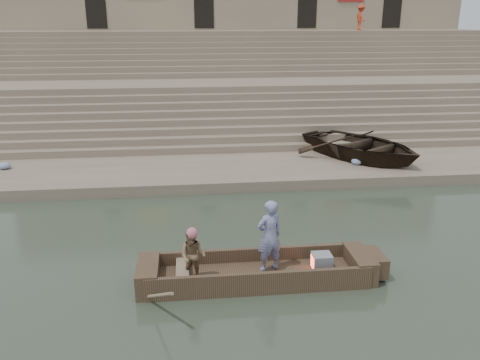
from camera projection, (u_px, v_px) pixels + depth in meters
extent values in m
plane|color=#283427|center=(331.00, 273.00, 12.16)|extent=(120.00, 120.00, 0.00)
cube|color=#82735D|center=(274.00, 170.00, 19.63)|extent=(32.00, 4.00, 0.40)
cube|color=#82735D|center=(250.00, 108.00, 26.33)|extent=(32.00, 3.00, 2.80)
cube|color=#82735D|center=(236.00, 71.00, 32.54)|extent=(32.00, 3.00, 5.20)
cube|color=#82735D|center=(265.00, 152.00, 21.71)|extent=(32.00, 0.50, 0.70)
cube|color=#82735D|center=(264.00, 146.00, 22.13)|extent=(32.00, 0.50, 1.00)
cube|color=#82735D|center=(262.00, 140.00, 22.56)|extent=(32.00, 0.50, 1.30)
cube|color=#82735D|center=(260.00, 134.00, 22.98)|extent=(32.00, 0.50, 1.60)
cube|color=#82735D|center=(259.00, 129.00, 23.40)|extent=(32.00, 0.50, 1.90)
cube|color=#82735D|center=(257.00, 124.00, 23.83)|extent=(32.00, 0.50, 2.20)
cube|color=#82735D|center=(256.00, 119.00, 24.25)|extent=(32.00, 0.50, 2.50)
cube|color=#82735D|center=(254.00, 114.00, 24.68)|extent=(32.00, 0.50, 2.80)
cube|color=#82735D|center=(246.00, 100.00, 27.93)|extent=(32.00, 0.50, 3.10)
cube|color=#82735D|center=(245.00, 96.00, 28.35)|extent=(32.00, 0.50, 3.40)
cube|color=#82735D|center=(244.00, 92.00, 28.78)|extent=(32.00, 0.50, 3.70)
cube|color=#82735D|center=(243.00, 88.00, 29.20)|extent=(32.00, 0.50, 4.00)
cube|color=#82735D|center=(242.00, 84.00, 29.62)|extent=(32.00, 0.50, 4.30)
cube|color=#82735D|center=(241.00, 81.00, 30.05)|extent=(32.00, 0.50, 4.60)
cube|color=#82735D|center=(240.00, 77.00, 30.47)|extent=(32.00, 0.50, 4.90)
cube|color=#82735D|center=(239.00, 74.00, 30.90)|extent=(32.00, 0.50, 5.20)
cube|color=tan|center=(230.00, 23.00, 35.37)|extent=(32.00, 5.00, 11.20)
cube|color=black|center=(96.00, 8.00, 31.79)|extent=(1.30, 0.18, 2.60)
cube|color=black|center=(204.00, 8.00, 32.53)|extent=(1.30, 0.18, 2.60)
cube|color=black|center=(307.00, 8.00, 33.27)|extent=(1.30, 0.18, 2.60)
cube|color=black|center=(392.00, 8.00, 33.90)|extent=(1.30, 0.18, 2.60)
cube|color=brown|center=(256.00, 277.00, 11.76)|extent=(5.00, 1.30, 0.22)
cube|color=brown|center=(260.00, 284.00, 11.12)|extent=(5.20, 0.12, 0.56)
cube|color=brown|center=(253.00, 258.00, 12.29)|extent=(5.20, 0.12, 0.56)
cube|color=brown|center=(148.00, 276.00, 11.43)|extent=(0.50, 1.30, 0.60)
cube|color=brown|center=(360.00, 264.00, 11.97)|extent=(0.50, 1.30, 0.60)
cube|color=brown|center=(375.00, 262.00, 12.00)|extent=(0.35, 0.90, 0.50)
cube|color=#937A5B|center=(182.00, 270.00, 11.48)|extent=(0.30, 1.20, 0.08)
cylinder|color=#937A5B|center=(152.00, 296.00, 10.60)|extent=(1.03, 2.10, 1.36)
sphere|color=#C66272|center=(192.00, 233.00, 11.01)|extent=(0.26, 0.26, 0.26)
imported|color=navy|center=(269.00, 236.00, 11.60)|extent=(0.76, 0.62, 1.79)
imported|color=#2B8251|center=(193.00, 256.00, 11.19)|extent=(0.73, 0.64, 1.26)
cube|color=gray|center=(322.00, 262.00, 11.83)|extent=(0.46, 0.42, 0.40)
cube|color=#E5593F|center=(313.00, 262.00, 11.81)|extent=(0.04, 0.34, 0.32)
imported|color=#2D2116|center=(361.00, 145.00, 20.38)|extent=(6.17, 6.60, 1.11)
imported|color=#BC391F|center=(361.00, 17.00, 31.46)|extent=(0.66, 1.07, 1.60)
ellipsoid|color=#3F5999|center=(5.00, 166.00, 19.07)|extent=(0.44, 0.44, 0.26)
ellipsoid|color=#3F5999|center=(357.00, 161.00, 19.65)|extent=(0.44, 0.44, 0.26)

